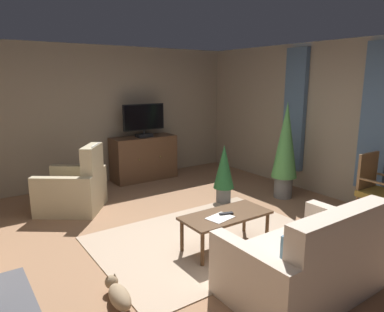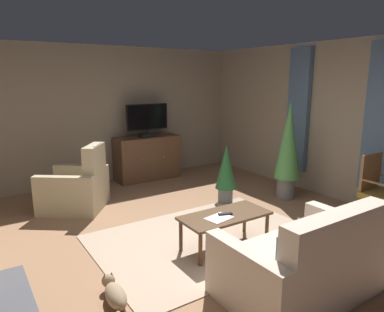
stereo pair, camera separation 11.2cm
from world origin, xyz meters
TOP-DOWN VIEW (x-y plane):
  - ground_plane at (0.00, 0.00)m, footprint 6.33×7.24m
  - wall_back at (0.00, 3.37)m, footprint 6.33×0.10m
  - wall_right_with_window at (2.92, 0.00)m, footprint 0.10×7.24m
  - curtain_panel_near at (2.81, -0.52)m, footprint 0.10×0.44m
  - curtain_panel_far at (2.81, 0.98)m, footprint 0.10×0.44m
  - rug_central at (0.13, 0.07)m, footprint 2.78×1.97m
  - tv_cabinet at (0.75, 3.02)m, footprint 1.29×0.54m
  - television at (0.75, 2.97)m, footprint 0.87×0.20m
  - coffee_table at (0.17, -0.23)m, footprint 1.09×0.52m
  - tv_remote at (0.16, -0.24)m, footprint 0.18×0.10m
  - folded_newspaper at (0.04, -0.28)m, footprint 0.34×0.27m
  - sofa_floral at (0.22, -1.38)m, footprint 1.54×0.94m
  - armchair_by_fireplace at (-0.94, 2.08)m, footprint 1.22×1.21m
  - side_chair_nearest_door at (2.35, -0.87)m, footprint 0.49×0.49m
  - potted_plant_tall_palm_by_window at (2.19, 0.63)m, footprint 0.43×0.43m
  - potted_plant_leafy_by_curtain at (1.18, 1.01)m, footprint 0.34×0.34m
  - cat at (-1.34, -0.53)m, footprint 0.20×0.70m

SIDE VIEW (x-z plane):
  - ground_plane at x=0.00m, z-range -0.04..0.00m
  - rug_central at x=0.13m, z-range 0.00..0.01m
  - cat at x=-1.34m, z-range -0.01..0.19m
  - sofa_floral at x=0.22m, z-range -0.15..0.77m
  - armchair_by_fireplace at x=-0.94m, z-range -0.20..0.84m
  - coffee_table at x=0.17m, z-range 0.17..0.60m
  - tv_cabinet at x=0.75m, z-range -0.02..0.85m
  - folded_newspaper at x=0.04m, z-range 0.43..0.44m
  - tv_remote at x=0.16m, z-range 0.43..0.45m
  - side_chair_nearest_door at x=2.35m, z-range 0.02..1.02m
  - potted_plant_leafy_by_curtain at x=1.18m, z-range 0.05..1.03m
  - potted_plant_tall_palm_by_window at x=2.19m, z-range 0.08..1.73m
  - television at x=0.75m, z-range 0.90..1.55m
  - wall_back at x=0.00m, z-range 0.00..2.63m
  - wall_right_with_window at x=2.92m, z-range 0.00..2.63m
  - curtain_panel_near at x=2.81m, z-range 0.34..2.55m
  - curtain_panel_far at x=2.81m, z-range 0.34..2.55m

